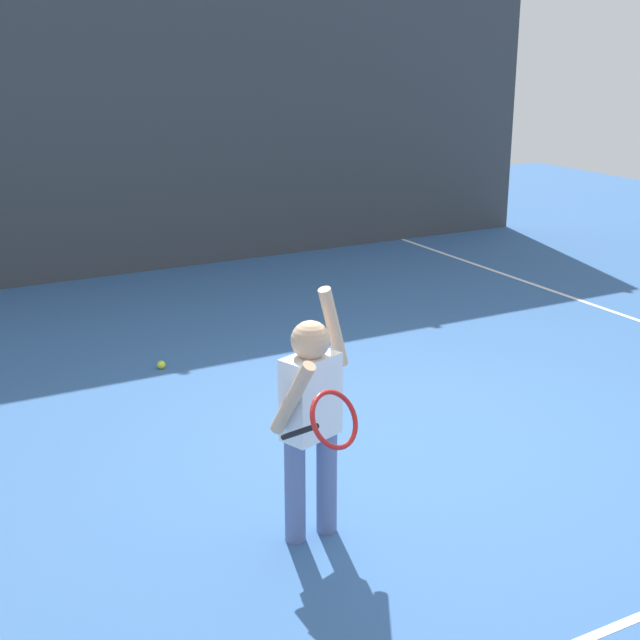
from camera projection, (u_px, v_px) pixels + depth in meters
The scene contains 8 objects.
ground_plane at pixel (413, 438), 5.94m from camera, with size 20.00×20.00×0.00m, color #335B93.
back_fence_windscreen at pixel (150, 93), 9.66m from camera, with size 10.12×0.08×3.93m, color #383D42.
fence_post_2 at pixel (147, 85), 9.68m from camera, with size 0.09×0.09×4.08m, color slate.
fence_post_3 at pixel (343, 80), 10.80m from camera, with size 0.09×0.09×4.08m, color slate.
fence_post_4 at pixel (502, 76), 11.92m from camera, with size 0.09×0.09×4.08m, color slate.
tennis_player at pixel (312, 412), 4.55m from camera, with size 0.57×0.74×1.35m.
tennis_ball_1 at pixel (161, 365), 7.16m from camera, with size 0.07×0.07×0.07m, color #CCE033.
tennis_ball_3 at pixel (286, 362), 7.22m from camera, with size 0.07×0.07×0.07m, color #CCE033.
Camera 1 is at (-3.14, -4.46, 2.55)m, focal length 50.13 mm.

